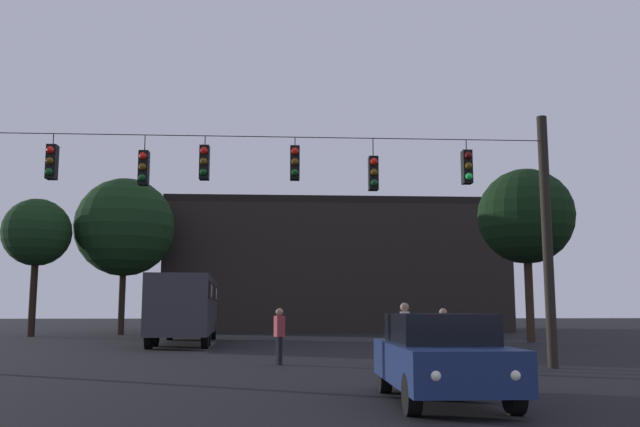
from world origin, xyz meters
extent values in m
plane|color=black|center=(0.00, 24.50, 0.00)|extent=(168.00, 168.00, 0.00)
cylinder|color=black|center=(8.03, 14.21, 3.53)|extent=(0.28, 0.28, 7.07)
cylinder|color=black|center=(0.00, 14.21, 6.36)|extent=(16.07, 0.02, 0.02)
cylinder|color=black|center=(-5.65, 14.21, 6.19)|extent=(0.03, 0.03, 0.31)
cube|color=black|center=(-5.65, 14.21, 5.56)|extent=(0.26, 0.32, 0.95)
sphere|color=red|center=(-5.65, 14.03, 5.86)|extent=(0.20, 0.20, 0.20)
sphere|color=#5B3D0C|center=(-5.65, 14.03, 5.56)|extent=(0.20, 0.20, 0.20)
sphere|color=#0C4219|center=(-5.65, 14.03, 5.26)|extent=(0.20, 0.20, 0.20)
cylinder|color=black|center=(-3.18, 14.21, 6.12)|extent=(0.03, 0.03, 0.45)
cube|color=black|center=(-3.18, 14.21, 5.42)|extent=(0.26, 0.32, 0.95)
sphere|color=red|center=(-3.18, 14.03, 5.72)|extent=(0.20, 0.20, 0.20)
sphere|color=#5B3D0C|center=(-3.18, 14.03, 5.42)|extent=(0.20, 0.20, 0.20)
sphere|color=#0C4219|center=(-3.18, 14.03, 5.12)|extent=(0.20, 0.20, 0.20)
cylinder|color=black|center=(-1.53, 14.21, 6.21)|extent=(0.03, 0.03, 0.28)
cube|color=black|center=(-1.53, 14.21, 5.59)|extent=(0.26, 0.32, 0.95)
sphere|color=red|center=(-1.53, 14.03, 5.89)|extent=(0.20, 0.20, 0.20)
sphere|color=#5B3D0C|center=(-1.53, 14.03, 5.59)|extent=(0.20, 0.20, 0.20)
sphere|color=#0C4219|center=(-1.53, 14.03, 5.29)|extent=(0.20, 0.20, 0.20)
cylinder|color=black|center=(0.96, 14.21, 6.22)|extent=(0.03, 0.03, 0.26)
cube|color=black|center=(0.96, 14.21, 5.61)|extent=(0.26, 0.32, 0.95)
sphere|color=red|center=(0.96, 14.03, 5.91)|extent=(0.20, 0.20, 0.20)
sphere|color=#5B3D0C|center=(0.96, 14.03, 5.61)|extent=(0.20, 0.20, 0.20)
sphere|color=#0C4219|center=(0.96, 14.03, 5.31)|extent=(0.20, 0.20, 0.20)
cylinder|color=black|center=(3.15, 14.21, 6.08)|extent=(0.03, 0.03, 0.52)
cube|color=black|center=(3.15, 14.21, 5.35)|extent=(0.26, 0.32, 0.95)
sphere|color=red|center=(3.15, 14.03, 5.65)|extent=(0.20, 0.20, 0.20)
sphere|color=#5B3D0C|center=(3.15, 14.03, 5.35)|extent=(0.20, 0.20, 0.20)
sphere|color=#0C4219|center=(3.15, 14.03, 5.05)|extent=(0.20, 0.20, 0.20)
cylinder|color=black|center=(5.81, 14.21, 6.19)|extent=(0.03, 0.03, 0.31)
cube|color=black|center=(5.81, 14.21, 5.56)|extent=(0.26, 0.32, 0.95)
sphere|color=#510A0A|center=(5.81, 14.03, 5.86)|extent=(0.20, 0.20, 0.20)
sphere|color=#5B3D0C|center=(5.81, 14.03, 5.56)|extent=(0.20, 0.20, 0.20)
sphere|color=#1EE04C|center=(5.81, 14.03, 5.26)|extent=(0.20, 0.20, 0.20)
cube|color=#2D2D33|center=(-3.78, 27.87, 1.75)|extent=(3.12, 11.12, 2.50)
cube|color=black|center=(-3.78, 27.87, 2.36)|extent=(3.12, 10.47, 0.70)
cylinder|color=black|center=(-5.12, 31.76, 0.50)|extent=(0.34, 1.01, 1.00)
cylinder|color=black|center=(-2.90, 31.89, 0.50)|extent=(0.34, 1.01, 1.00)
cylinder|color=black|center=(-4.77, 25.61, 0.50)|extent=(0.34, 1.01, 1.00)
cylinder|color=black|center=(-2.55, 25.74, 0.50)|extent=(0.34, 1.01, 1.00)
cylinder|color=black|center=(-4.66, 23.64, 0.50)|extent=(0.34, 1.01, 1.00)
cylinder|color=black|center=(-2.44, 23.76, 0.50)|extent=(0.34, 1.01, 1.00)
cube|color=beige|center=(-3.97, 31.17, 2.36)|extent=(2.60, 0.94, 0.56)
cube|color=beige|center=(-3.63, 25.13, 2.36)|extent=(2.60, 0.94, 0.56)
cube|color=navy|center=(3.39, 7.67, 0.66)|extent=(1.83, 4.31, 0.68)
cube|color=black|center=(3.39, 7.82, 1.26)|extent=(1.60, 2.33, 0.52)
cylinder|color=black|center=(4.17, 6.24, 0.32)|extent=(0.22, 0.64, 0.64)
cylinder|color=black|center=(2.59, 6.25, 0.32)|extent=(0.22, 0.64, 0.64)
cylinder|color=black|center=(4.19, 9.08, 0.32)|extent=(0.22, 0.64, 0.64)
cylinder|color=black|center=(2.61, 9.09, 0.32)|extent=(0.22, 0.64, 0.64)
sphere|color=white|center=(3.95, 5.56, 0.66)|extent=(0.18, 0.18, 0.18)
sphere|color=white|center=(2.80, 5.57, 0.66)|extent=(0.18, 0.18, 0.18)
cylinder|color=black|center=(3.92, 13.95, 0.44)|extent=(0.14, 0.14, 0.88)
cylinder|color=black|center=(3.95, 14.10, 0.44)|extent=(0.14, 0.14, 0.88)
cube|color=silver|center=(3.94, 14.03, 1.20)|extent=(0.29, 0.39, 0.66)
sphere|color=#8C6B51|center=(3.94, 14.03, 1.65)|extent=(0.24, 0.24, 0.24)
cylinder|color=black|center=(0.59, 15.66, 0.40)|extent=(0.14, 0.14, 0.80)
cylinder|color=black|center=(0.55, 15.81, 0.40)|extent=(0.14, 0.14, 0.80)
cube|color=maroon|center=(0.57, 15.74, 1.10)|extent=(0.33, 0.41, 0.60)
sphere|color=#8C6B51|center=(0.57, 15.74, 1.51)|extent=(0.22, 0.22, 0.22)
cylinder|color=black|center=(5.09, 14.64, 0.40)|extent=(0.14, 0.14, 0.80)
cylinder|color=black|center=(5.15, 14.49, 0.40)|extent=(0.14, 0.14, 0.80)
cube|color=#997F4C|center=(5.12, 14.56, 1.10)|extent=(0.36, 0.42, 0.60)
sphere|color=#8C6B51|center=(5.12, 14.56, 1.51)|extent=(0.22, 0.22, 0.22)
cube|color=black|center=(4.58, 47.59, 4.37)|extent=(23.74, 13.30, 8.74)
cube|color=black|center=(4.58, 47.59, 8.99)|extent=(23.74, 13.30, 0.50)
cylinder|color=#2D2116|center=(12.72, 28.30, 2.25)|extent=(0.40, 0.40, 4.50)
sphere|color=black|center=(12.72, 28.30, 6.15)|extent=(4.71, 4.71, 4.71)
cylinder|color=black|center=(-9.23, 38.72, 2.27)|extent=(0.39, 0.39, 4.54)
sphere|color=black|center=(-9.23, 38.72, 6.70)|extent=(6.17, 6.17, 6.17)
cylinder|color=black|center=(-13.77, 36.26, 2.34)|extent=(0.41, 0.41, 4.68)
sphere|color=black|center=(-13.77, 36.26, 6.07)|extent=(3.97, 3.97, 3.97)
camera|label=1|loc=(0.58, -4.17, 1.61)|focal=37.91mm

